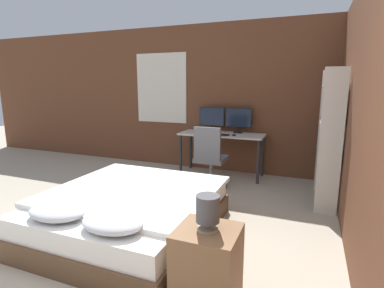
{
  "coord_description": "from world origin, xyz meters",
  "views": [
    {
      "loc": [
        1.43,
        -1.22,
        1.61
      ],
      "look_at": [
        -0.18,
        2.8,
        0.75
      ],
      "focal_mm": 28.0,
      "sensor_mm": 36.0,
      "label": 1
    }
  ],
  "objects": [
    {
      "name": "monitor_left",
      "position": [
        -0.27,
        4.0,
        1.02
      ],
      "size": [
        0.47,
        0.16,
        0.44
      ],
      "color": "black",
      "rests_on": "desk"
    },
    {
      "name": "wall_side_right",
      "position": [
        1.86,
        1.5,
        1.35
      ],
      "size": [
        0.06,
        12.0,
        2.7
      ],
      "color": "brown",
      "rests_on": "ground_plane"
    },
    {
      "name": "bed",
      "position": [
        -0.34,
        1.37,
        0.24
      ],
      "size": [
        1.74,
        1.93,
        0.55
      ],
      "color": "brown",
      "rests_on": "ground_plane"
    },
    {
      "name": "computer_mouse",
      "position": [
        0.25,
        3.63,
        0.78
      ],
      "size": [
        0.07,
        0.05,
        0.04
      ],
      "color": "black",
      "rests_on": "desk"
    },
    {
      "name": "office_chair",
      "position": [
        0.0,
        3.11,
        0.4
      ],
      "size": [
        0.52,
        0.52,
        0.99
      ],
      "color": "black",
      "rests_on": "ground_plane"
    },
    {
      "name": "bedside_lamp",
      "position": [
        0.79,
        0.67,
        0.74
      ],
      "size": [
        0.17,
        0.17,
        0.26
      ],
      "color": "gray",
      "rests_on": "nightstand"
    },
    {
      "name": "nightstand",
      "position": [
        0.79,
        0.67,
        0.29
      ],
      "size": [
        0.45,
        0.43,
        0.58
      ],
      "color": "brown",
      "rests_on": "ground_plane"
    },
    {
      "name": "wall_back",
      "position": [
        -0.02,
        4.17,
        1.35
      ],
      "size": [
        12.0,
        0.08,
        2.7
      ],
      "color": "brown",
      "rests_on": "ground_plane"
    },
    {
      "name": "desk",
      "position": [
        -0.02,
        3.81,
        0.66
      ],
      "size": [
        1.49,
        0.57,
        0.76
      ],
      "color": "beige",
      "rests_on": "ground_plane"
    },
    {
      "name": "keyboard",
      "position": [
        -0.02,
        3.63,
        0.77
      ],
      "size": [
        0.35,
        0.13,
        0.02
      ],
      "color": "black",
      "rests_on": "desk"
    },
    {
      "name": "bookshelf",
      "position": [
        1.67,
        3.04,
        1.01
      ],
      "size": [
        0.27,
        0.91,
        1.82
      ],
      "color": "beige",
      "rests_on": "ground_plane"
    },
    {
      "name": "monitor_right",
      "position": [
        0.23,
        4.0,
        1.02
      ],
      "size": [
        0.47,
        0.16,
        0.44
      ],
      "color": "black",
      "rests_on": "desk"
    }
  ]
}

